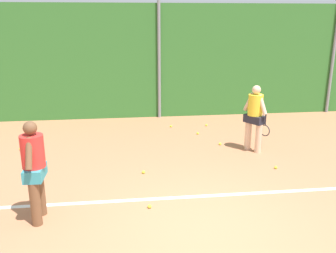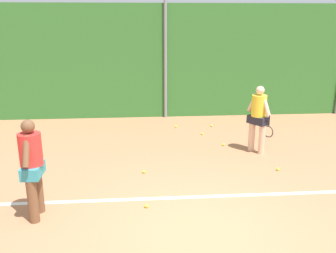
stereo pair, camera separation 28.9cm
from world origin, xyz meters
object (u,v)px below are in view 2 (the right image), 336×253
(tennis_ball_0, at_px, (224,145))
(tennis_ball_8, at_px, (176,126))
(player_midcourt, at_px, (258,116))
(tennis_ball_1, at_px, (26,147))
(player_foreground_near, at_px, (32,164))
(tennis_ball_5, at_px, (147,206))
(tennis_ball_7, at_px, (144,172))
(tennis_ball_10, at_px, (278,169))
(tennis_ball_2, at_px, (202,134))
(tennis_ball_3, at_px, (212,126))

(tennis_ball_0, bearing_deg, tennis_ball_8, 121.05)
(player_midcourt, bearing_deg, tennis_ball_1, -130.25)
(player_foreground_near, relative_size, tennis_ball_5, 25.14)
(tennis_ball_0, xyz_separation_m, tennis_ball_7, (-2.07, -1.57, 0.00))
(tennis_ball_8, xyz_separation_m, tennis_ball_10, (1.86, -3.42, 0.00))
(tennis_ball_1, bearing_deg, tennis_ball_2, 9.10)
(player_midcourt, distance_m, tennis_ball_2, 2.02)
(tennis_ball_0, bearing_deg, tennis_ball_3, 89.02)
(tennis_ball_0, relative_size, tennis_ball_5, 1.00)
(tennis_ball_2, distance_m, tennis_ball_3, 0.89)
(player_foreground_near, relative_size, tennis_ball_2, 25.14)
(tennis_ball_5, distance_m, tennis_ball_10, 3.17)
(tennis_ball_2, relative_size, tennis_ball_7, 1.00)
(tennis_ball_5, bearing_deg, player_foreground_near, -175.62)
(tennis_ball_2, height_order, tennis_ball_7, same)
(tennis_ball_2, xyz_separation_m, tennis_ball_8, (-0.66, 0.79, 0.00))
(tennis_ball_1, xyz_separation_m, tennis_ball_8, (3.96, 1.53, 0.00))
(tennis_ball_2, distance_m, tennis_ball_8, 1.03)
(tennis_ball_2, height_order, tennis_ball_10, same)
(tennis_ball_2, xyz_separation_m, tennis_ball_3, (0.42, 0.78, 0.00))
(tennis_ball_3, distance_m, tennis_ball_8, 1.08)
(tennis_ball_0, bearing_deg, tennis_ball_1, 177.48)
(player_midcourt, distance_m, tennis_ball_8, 2.97)
(player_foreground_near, bearing_deg, tennis_ball_0, -49.35)
(tennis_ball_2, bearing_deg, tennis_ball_3, 61.51)
(tennis_ball_7, relative_size, tennis_ball_8, 1.00)
(tennis_ball_0, height_order, tennis_ball_2, same)
(tennis_ball_8, bearing_deg, tennis_ball_2, -50.11)
(tennis_ball_3, distance_m, tennis_ball_7, 3.92)
(tennis_ball_8, distance_m, tennis_ball_10, 3.89)
(tennis_ball_1, bearing_deg, tennis_ball_10, -17.97)
(tennis_ball_2, xyz_separation_m, tennis_ball_10, (1.20, -2.63, 0.00))
(tennis_ball_5, relative_size, tennis_ball_8, 1.00)
(tennis_ball_3, relative_size, tennis_ball_10, 1.00)
(tennis_ball_3, bearing_deg, tennis_ball_8, 179.54)
(tennis_ball_2, bearing_deg, tennis_ball_8, 129.89)
(tennis_ball_3, bearing_deg, tennis_ball_1, -163.23)
(tennis_ball_0, bearing_deg, player_foreground_near, -140.33)
(tennis_ball_0, height_order, tennis_ball_5, same)
(player_foreground_near, distance_m, tennis_ball_5, 2.02)
(tennis_ball_3, relative_size, tennis_ball_8, 1.00)
(tennis_ball_0, bearing_deg, tennis_ball_2, 112.28)
(player_foreground_near, height_order, tennis_ball_5, player_foreground_near)
(tennis_ball_0, height_order, tennis_ball_10, same)
(player_midcourt, xyz_separation_m, tennis_ball_8, (-1.75, 2.24, -0.88))
(tennis_ball_2, xyz_separation_m, tennis_ball_7, (-1.67, -2.53, 0.00))
(player_midcourt, bearing_deg, tennis_ball_8, -175.18)
(tennis_ball_3, xyz_separation_m, tennis_ball_7, (-2.10, -3.31, 0.00))
(tennis_ball_2, distance_m, tennis_ball_5, 4.34)
(tennis_ball_8, bearing_deg, player_foreground_near, -119.51)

